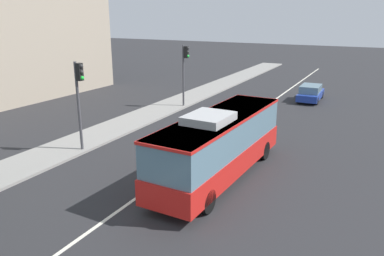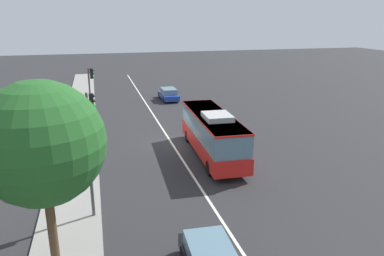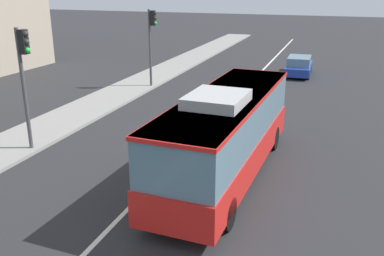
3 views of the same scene
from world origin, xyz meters
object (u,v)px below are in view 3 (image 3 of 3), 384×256
object	(u,v)px
transit_bus	(227,131)
sedan_blue	(299,66)
traffic_light_mid_block	(24,69)
traffic_light_far_corner	(152,35)

from	to	relation	value
transit_bus	sedan_blue	xyz separation A→B (m)	(19.52, -0.65, -1.09)
sedan_blue	transit_bus	bearing A→B (deg)	176.96
traffic_light_mid_block	traffic_light_far_corner	size ratio (longest dim) A/B	1.00
sedan_blue	traffic_light_far_corner	size ratio (longest dim) A/B	0.87
sedan_blue	traffic_light_far_corner	xyz separation A→B (m)	(-7.48, 8.99, 2.84)
traffic_light_mid_block	transit_bus	bearing A→B (deg)	1.04
sedan_blue	traffic_light_mid_block	world-z (taller)	traffic_light_mid_block
transit_bus	traffic_light_mid_block	distance (m)	8.57
transit_bus	sedan_blue	distance (m)	19.56
traffic_light_far_corner	transit_bus	bearing A→B (deg)	-58.71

